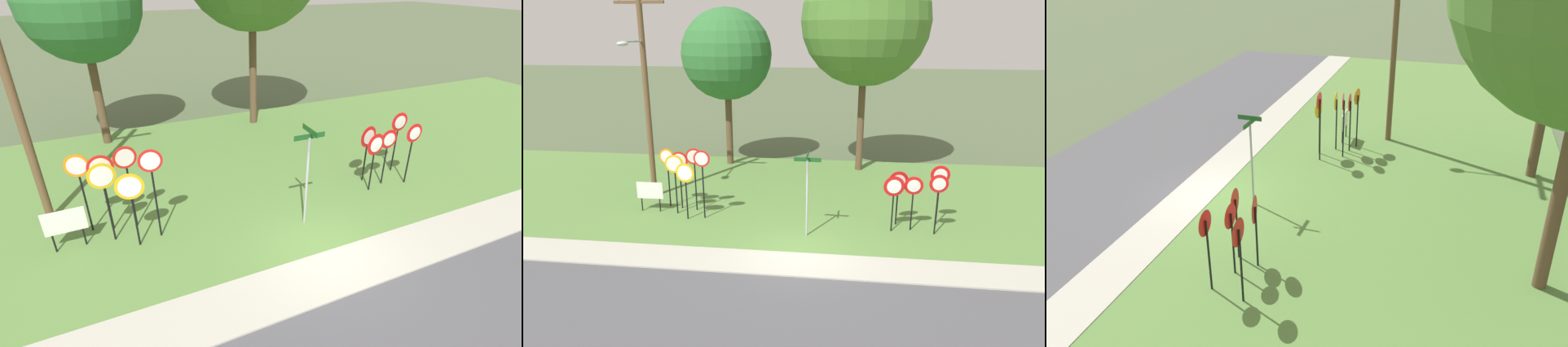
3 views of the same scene
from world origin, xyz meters
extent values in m
plane|color=#4C5B3D|center=(0.00, 0.00, 0.00)|extent=(160.00, 160.00, 0.00)
cube|color=#4C4C51|center=(0.00, -4.80, 0.01)|extent=(44.00, 6.40, 0.01)
cube|color=#ADAA9E|center=(0.00, -0.80, 0.03)|extent=(44.00, 1.60, 0.06)
cube|color=#567F3D|center=(0.00, 6.00, 0.02)|extent=(44.00, 12.00, 0.04)
cylinder|color=black|center=(-5.29, 3.00, 1.12)|extent=(0.06, 0.06, 2.17)
cylinder|color=gold|center=(-5.29, 2.96, 2.15)|extent=(0.75, 0.09, 0.75)
cylinder|color=white|center=(-5.29, 2.94, 2.15)|extent=(0.58, 0.06, 0.58)
cylinder|color=black|center=(-5.28, 3.58, 1.12)|extent=(0.06, 0.06, 2.16)
cylinder|color=red|center=(-5.28, 3.54, 2.14)|extent=(0.73, 0.07, 0.73)
cylinder|color=white|center=(-5.28, 3.52, 2.14)|extent=(0.57, 0.05, 0.57)
cylinder|color=black|center=(-5.86, 3.75, 1.16)|extent=(0.06, 0.06, 2.24)
cylinder|color=orange|center=(-5.86, 3.71, 2.23)|extent=(0.68, 0.12, 0.68)
cylinder|color=white|center=(-5.86, 3.70, 2.23)|extent=(0.53, 0.08, 0.53)
cylinder|color=black|center=(-4.03, 2.64, 1.30)|extent=(0.06, 0.06, 2.52)
cylinder|color=red|center=(-4.03, 2.60, 2.51)|extent=(0.66, 0.04, 0.66)
cylinder|color=white|center=(-4.03, 2.58, 2.51)|extent=(0.51, 0.02, 0.51)
cylinder|color=black|center=(-4.61, 3.45, 1.23)|extent=(0.06, 0.06, 2.38)
cylinder|color=red|center=(-4.61, 3.41, 2.37)|extent=(0.66, 0.13, 0.66)
cylinder|color=white|center=(-4.61, 3.40, 2.37)|extent=(0.51, 0.09, 0.52)
cylinder|color=black|center=(-4.67, 2.45, 1.03)|extent=(0.06, 0.06, 1.99)
cylinder|color=gold|center=(-4.67, 2.41, 1.97)|extent=(0.76, 0.11, 0.76)
cylinder|color=white|center=(-4.67, 2.39, 1.97)|extent=(0.59, 0.07, 0.59)
cylinder|color=black|center=(5.05, 3.14, 1.08)|extent=(0.06, 0.06, 2.08)
cone|color=red|center=(5.05, 3.10, 2.05)|extent=(0.72, 0.04, 0.72)
cone|color=silver|center=(5.05, 3.07, 2.05)|extent=(0.49, 0.02, 0.49)
cylinder|color=black|center=(4.00, 2.45, 0.96)|extent=(0.06, 0.06, 1.83)
cone|color=red|center=(4.00, 2.41, 1.80)|extent=(0.70, 0.05, 0.69)
cone|color=silver|center=(4.00, 2.39, 1.80)|extent=(0.47, 0.03, 0.47)
cylinder|color=black|center=(4.83, 2.16, 1.06)|extent=(0.06, 0.06, 2.03)
cone|color=red|center=(4.83, 2.12, 2.01)|extent=(0.68, 0.03, 0.68)
cone|color=silver|center=(4.83, 2.10, 2.01)|extent=(0.46, 0.02, 0.46)
cylinder|color=black|center=(3.50, 2.93, 0.96)|extent=(0.06, 0.06, 1.84)
cone|color=red|center=(3.50, 2.89, 1.80)|extent=(0.77, 0.18, 0.78)
cone|color=silver|center=(3.50, 2.86, 1.80)|extent=(0.52, 0.11, 0.53)
cylinder|color=black|center=(3.27, 2.26, 0.96)|extent=(0.06, 0.06, 1.85)
cone|color=red|center=(3.27, 2.22, 1.81)|extent=(0.77, 0.12, 0.77)
cone|color=white|center=(3.27, 2.20, 1.81)|extent=(0.52, 0.07, 0.52)
cylinder|color=#9EA0A8|center=(0.15, 1.46, 1.45)|extent=(0.07, 0.07, 2.81)
cylinder|color=#9EA0A8|center=(0.15, 1.46, 2.87)|extent=(0.09, 0.09, 0.03)
cube|color=#19511E|center=(0.15, 1.46, 2.93)|extent=(0.96, 0.06, 0.15)
cube|color=#19511E|center=(0.15, 1.46, 3.10)|extent=(0.05, 0.82, 0.15)
cylinder|color=brown|center=(-7.04, 4.93, 4.76)|extent=(0.24, 0.24, 9.43)
cube|color=brown|center=(-7.04, 4.93, 8.34)|extent=(2.10, 0.12, 0.12)
cylinder|color=#9EA0A8|center=(-7.04, 4.02, 6.83)|extent=(0.08, 1.81, 0.08)
ellipsoid|color=#B7B7BC|center=(-7.04, 3.12, 6.77)|extent=(0.40, 0.56, 0.18)
cylinder|color=black|center=(-6.84, 3.08, 0.32)|extent=(0.05, 0.05, 0.55)
cylinder|color=black|center=(-6.07, 3.10, 0.32)|extent=(0.05, 0.05, 0.55)
cube|color=white|center=(-6.45, 3.09, 0.94)|extent=(1.10, 0.05, 0.70)
cylinder|color=brown|center=(-4.88, 10.66, 2.43)|extent=(0.36, 0.36, 4.79)
sphere|color=#2D6B33|center=(-4.88, 10.66, 6.02)|extent=(4.78, 4.78, 4.78)
cylinder|color=brown|center=(2.26, 10.34, 3.06)|extent=(0.36, 0.36, 6.05)
sphere|color=#47752D|center=(2.26, 10.34, 7.69)|extent=(6.39, 6.39, 6.39)
camera|label=1|loc=(-5.04, -6.77, 6.91)|focal=25.97mm
camera|label=2|loc=(1.33, -14.45, 7.31)|focal=32.56mm
camera|label=3|loc=(14.95, 7.76, 8.69)|focal=36.80mm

